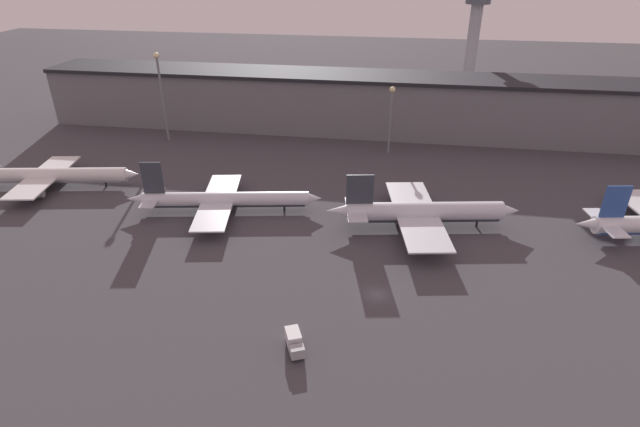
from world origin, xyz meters
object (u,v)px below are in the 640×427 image
at_px(airplane_1, 224,200).
at_px(airplane_2, 422,212).
at_px(airplane_0, 49,175).
at_px(control_tower, 473,39).
at_px(service_vehicle_1, 294,342).

height_order(airplane_1, airplane_2, airplane_2).
xyz_separation_m(airplane_0, control_tower, (115.99, 95.42, 22.84)).
relative_size(airplane_2, service_vehicle_1, 7.52).
xyz_separation_m(service_vehicle_1, control_tower, (39.39, 145.29, 24.44)).
height_order(airplane_0, control_tower, control_tower).
bearing_deg(airplane_2, airplane_0, 166.04).
bearing_deg(airplane_0, airplane_2, -13.96).
relative_size(airplane_0, control_tower, 1.04).
relative_size(service_vehicle_1, control_tower, 0.13).
distance_m(service_vehicle_1, control_tower, 152.51).
height_order(service_vehicle_1, control_tower, control_tower).
bearing_deg(airplane_1, airplane_2, -10.63).
relative_size(airplane_1, airplane_2, 1.06).
distance_m(airplane_1, airplane_2, 46.97).
height_order(airplane_2, service_vehicle_1, airplane_2).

